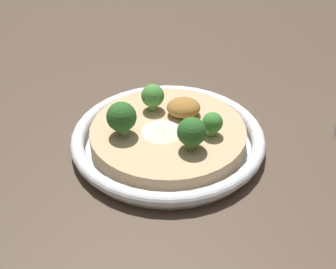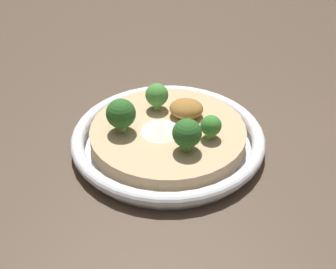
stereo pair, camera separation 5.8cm
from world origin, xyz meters
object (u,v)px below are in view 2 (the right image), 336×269
(risotto_bowl, at_px, (168,137))
(broccoli_back_left, at_px, (211,126))
(broccoli_back_right, at_px, (121,114))
(broccoli_back, at_px, (187,134))
(broccoli_front, at_px, (157,95))

(risotto_bowl, xyz_separation_m, broccoli_back_left, (-0.06, 0.02, 0.03))
(risotto_bowl, distance_m, broccoli_back_left, 0.07)
(risotto_bowl, relative_size, broccoli_back_left, 8.02)
(broccoli_back_right, bearing_deg, broccoli_back_left, 177.93)
(broccoli_back, distance_m, broccoli_back_right, 0.10)
(broccoli_back_right, bearing_deg, broccoli_back, 159.56)
(broccoli_back, xyz_separation_m, broccoli_back_right, (0.09, -0.03, 0.00))
(broccoli_front, relative_size, broccoli_back_right, 0.83)
(broccoli_back_right, xyz_separation_m, broccoli_back_left, (-0.12, 0.00, -0.01))
(broccoli_back, height_order, broccoli_front, broccoli_back)
(risotto_bowl, height_order, broccoli_back_right, broccoli_back_right)
(risotto_bowl, xyz_separation_m, broccoli_back_right, (0.06, 0.01, 0.04))
(broccoli_back, bearing_deg, broccoli_back_right, -20.44)
(risotto_bowl, xyz_separation_m, broccoli_front, (0.02, -0.05, 0.04))
(broccoli_back, distance_m, broccoli_back_left, 0.04)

